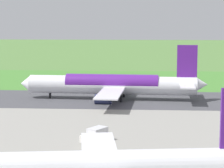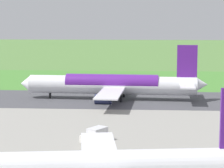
{
  "view_description": "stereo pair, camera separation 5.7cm",
  "coord_description": "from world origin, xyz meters",
  "views": [
    {
      "loc": [
        3.38,
        128.83,
        22.65
      ],
      "look_at": [
        11.84,
        0.0,
        4.5
      ],
      "focal_mm": 73.08,
      "sensor_mm": 36.0,
      "label": 1
    },
    {
      "loc": [
        3.32,
        128.83,
        22.65
      ],
      "look_at": [
        11.84,
        0.0,
        4.5
      ],
      "focal_mm": 73.08,
      "sensor_mm": 36.0,
      "label": 2
    }
  ],
  "objects": [
    {
      "name": "airliner_parked_mid",
      "position": [
        8.92,
        72.42,
        3.83
      ],
      "size": [
        47.97,
        39.38,
        14.01
      ],
      "color": "white",
      "rests_on": "ground"
    },
    {
      "name": "traffic_cone_orange",
      "position": [
        13.79,
        -32.24,
        0.28
      ],
      "size": [
        0.4,
        0.4,
        0.55
      ],
      "primitive_type": "cone",
      "color": "orange",
      "rests_on": "ground"
    },
    {
      "name": "airliner_main",
      "position": [
        11.46,
        0.02,
        4.35
      ],
      "size": [
        54.12,
        44.26,
        15.88
      ],
      "color": "white",
      "rests_on": "ground"
    },
    {
      "name": "ground_plane",
      "position": [
        0.0,
        0.0,
        0.0
      ],
      "size": [
        800.0,
        800.0,
        0.0
      ],
      "primitive_type": "plane",
      "color": "#547F3D"
    },
    {
      "name": "service_truck_baggage",
      "position": [
        11.97,
        46.32,
        1.4
      ],
      "size": [
        5.05,
        6.09,
        2.65
      ],
      "color": "silver",
      "rests_on": "ground"
    },
    {
      "name": "runway_asphalt",
      "position": [
        0.0,
        0.0,
        0.03
      ],
      "size": [
        600.0,
        30.1,
        0.06
      ],
      "primitive_type": "cube",
      "color": "#47474C",
      "rests_on": "ground"
    },
    {
      "name": "grass_verge_foreground",
      "position": [
        0.0,
        -34.36,
        0.02
      ],
      "size": [
        600.0,
        80.0,
        0.04
      ],
      "primitive_type": "cube",
      "color": "#478534",
      "rests_on": "ground"
    },
    {
      "name": "no_stopping_sign",
      "position": [
        6.48,
        -35.67,
        1.49
      ],
      "size": [
        0.6,
        0.1,
        2.49
      ],
      "color": "slate",
      "rests_on": "ground"
    }
  ]
}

